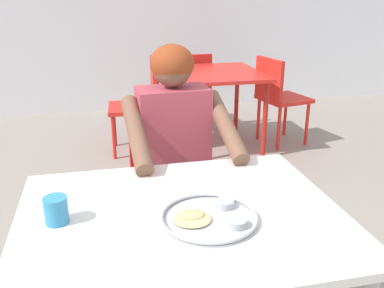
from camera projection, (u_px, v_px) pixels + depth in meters
name	position (u px, v px, depth m)	size (l,w,h in m)	color
table_foreground	(181.00, 233.00, 1.43)	(1.08, 0.85, 0.73)	silver
thali_tray	(210.00, 217.00, 1.36)	(0.32, 0.32, 0.03)	#B7BABF
drinking_cup	(56.00, 209.00, 1.34)	(0.08, 0.08, 0.09)	#338CBF
chair_foreground	(169.00, 171.00, 2.27)	(0.43, 0.43, 0.88)	red
diner_foreground	(178.00, 149.00, 1.99)	(0.51, 0.56, 1.20)	#2A2A2A
table_background_red	(208.00, 80.00, 3.84)	(0.96, 0.90, 0.73)	red
chair_red_left	(141.00, 100.00, 3.81)	(0.46, 0.45, 0.86)	red
chair_red_right	(278.00, 94.00, 3.99)	(0.49, 0.50, 0.84)	red
chair_red_far	(191.00, 85.00, 4.49)	(0.41, 0.45, 0.81)	red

